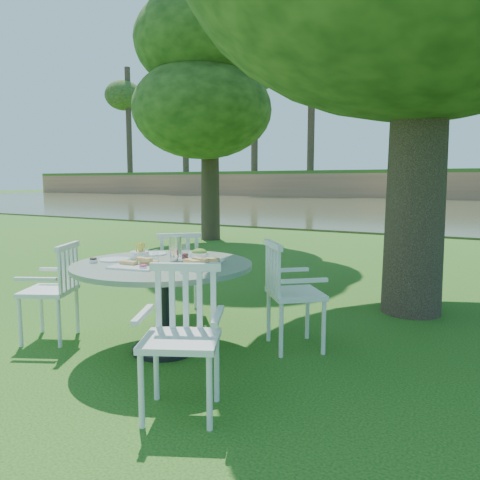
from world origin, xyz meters
name	(u,v)px	position (x,y,z in m)	size (l,w,h in m)	color
ground	(231,322)	(0.00, 0.00, 0.00)	(140.00, 140.00, 0.00)	#17430E
table	(163,278)	(-0.08, -1.02, 0.65)	(1.53, 1.53, 0.78)	black
chair_ne	(285,287)	(0.81, -0.45, 0.56)	(0.65, 0.66, 0.95)	white
chair_nw	(179,267)	(-0.60, -0.09, 0.54)	(0.64, 0.64, 0.93)	white
chair_sw	(58,284)	(-1.12, -1.26, 0.53)	(0.58, 0.60, 0.90)	white
chair_se	(183,326)	(0.68, -1.77, 0.55)	(0.62, 0.60, 0.93)	white
tableware	(165,257)	(-0.11, -0.95, 0.82)	(1.13, 0.90, 0.21)	white
river	(448,209)	(0.00, 23.00, 0.00)	(100.00, 28.00, 0.12)	#3B3E24
far_bank	(478,113)	(0.28, 41.12, 7.25)	(100.00, 18.00, 15.20)	#9B6548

